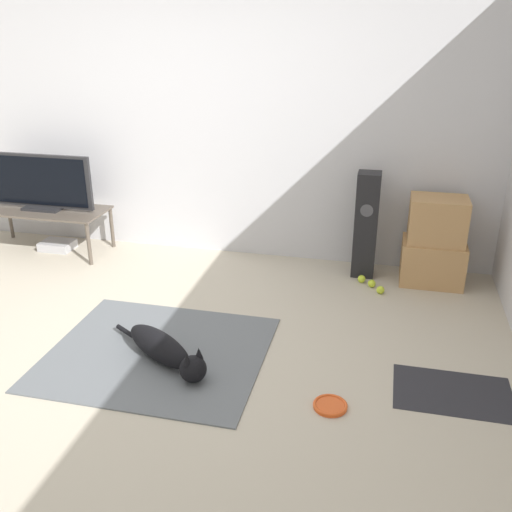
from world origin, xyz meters
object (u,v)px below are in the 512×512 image
object	(u,v)px
tennis_ball_by_boxes	(362,279)
frisbee	(330,405)
floor_speaker	(366,225)
tennis_ball_near_speaker	(372,283)
game_console	(58,245)
cardboard_box_lower	(432,262)
tv	(40,183)
dog	(165,350)
tennis_ball_loose_on_carpet	(380,290)
tv_stand	(45,213)
cardboard_box_upper	(438,220)

from	to	relation	value
tennis_ball_by_boxes	frisbee	bearing A→B (deg)	-92.22
floor_speaker	tennis_ball_near_speaker	size ratio (longest dim) A/B	14.05
game_console	frisbee	bearing A→B (deg)	-32.79
floor_speaker	tennis_ball_by_boxes	bearing A→B (deg)	-88.86
cardboard_box_lower	tv	bearing A→B (deg)	-178.43
dog	floor_speaker	size ratio (longest dim) A/B	0.89
frisbee	tv	bearing A→B (deg)	148.28
dog	game_console	xyz separation A→B (m)	(-1.80, 1.67, -0.07)
tv	tennis_ball_loose_on_carpet	distance (m)	3.28
dog	frisbee	world-z (taller)	dog
frisbee	tennis_ball_loose_on_carpet	xyz separation A→B (m)	(0.24, 1.60, 0.02)
cardboard_box_lower	tv_stand	distance (m)	3.62
tv	floor_speaker	bearing A→B (deg)	2.32
dog	game_console	size ratio (longest dim) A/B	2.65
frisbee	tennis_ball_by_boxes	world-z (taller)	tennis_ball_by_boxes
floor_speaker	tv	world-z (taller)	tv
floor_speaker	tennis_ball_near_speaker	world-z (taller)	floor_speaker
tennis_ball_by_boxes	game_console	xyz separation A→B (m)	(-2.97, 0.09, 0.01)
tennis_ball_loose_on_carpet	game_console	distance (m)	3.15
tennis_ball_by_boxes	tennis_ball_loose_on_carpet	distance (m)	0.25
cardboard_box_lower	tennis_ball_near_speaker	bearing A→B (deg)	-155.12
tennis_ball_by_boxes	tennis_ball_near_speaker	xyz separation A→B (m)	(0.09, -0.07, 0.00)
tv_stand	tennis_ball_near_speaker	xyz separation A→B (m)	(3.13, -0.12, -0.35)
dog	tennis_ball_near_speaker	size ratio (longest dim) A/B	12.49
frisbee	game_console	distance (m)	3.45
dog	cardboard_box_lower	world-z (taller)	cardboard_box_lower
game_console	cardboard_box_lower	bearing A→B (deg)	1.02
tennis_ball_by_boxes	game_console	bearing A→B (deg)	178.27
cardboard_box_lower	cardboard_box_upper	bearing A→B (deg)	-99.21
frisbee	tennis_ball_loose_on_carpet	bearing A→B (deg)	81.62
tv_stand	tv	bearing A→B (deg)	90.00
dog	tv	world-z (taller)	tv
tv_stand	tennis_ball_loose_on_carpet	bearing A→B (deg)	-4.22
dog	game_console	world-z (taller)	dog
tennis_ball_by_boxes	tennis_ball_near_speaker	size ratio (longest dim) A/B	1.00
cardboard_box_lower	tennis_ball_loose_on_carpet	size ratio (longest dim) A/B	7.91
floor_speaker	tv_stand	xyz separation A→B (m)	(-3.03, -0.13, -0.08)
tv_stand	tv	distance (m)	0.30
floor_speaker	tv	size ratio (longest dim) A/B	0.89
cardboard_box_lower	frisbee	bearing A→B (deg)	-108.49
dog	cardboard_box_upper	world-z (taller)	cardboard_box_upper
dog	cardboard_box_upper	size ratio (longest dim) A/B	1.78
cardboard_box_upper	tennis_ball_loose_on_carpet	size ratio (longest dim) A/B	7.01
dog	tennis_ball_by_boxes	bearing A→B (deg)	53.45
tennis_ball_near_speaker	tv	bearing A→B (deg)	177.67
cardboard_box_upper	dog	bearing A→B (deg)	-135.28
dog	game_console	bearing A→B (deg)	137.17
cardboard_box_lower	cardboard_box_upper	size ratio (longest dim) A/B	1.13
cardboard_box_upper	tennis_ball_loose_on_carpet	bearing A→B (deg)	-140.71
tv	tennis_ball_near_speaker	xyz separation A→B (m)	(3.13, -0.13, -0.65)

